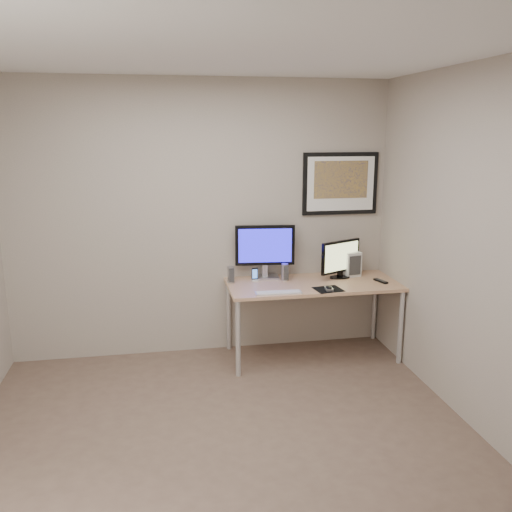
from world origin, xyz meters
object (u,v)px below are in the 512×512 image
object	(u,v)px
framed_art	(340,183)
monitor_tv	(341,258)
fan_unit	(352,264)
monitor_large	(265,249)
speaker_right	(285,272)
desk	(313,290)
keyboard	(279,292)
speaker_left	(231,275)
phone_dock	(255,274)

from	to	relation	value
framed_art	monitor_tv	world-z (taller)	framed_art
monitor_tv	fan_unit	world-z (taller)	monitor_tv
monitor_large	speaker_right	size ratio (longest dim) A/B	3.50
desk	keyboard	size ratio (longest dim) A/B	3.89
framed_art	speaker_left	distance (m)	1.39
phone_dock	keyboard	distance (m)	0.45
desk	keyboard	bearing A→B (deg)	-145.99
speaker_right	phone_dock	distance (m)	0.29
fan_unit	desk	bearing A→B (deg)	-170.23
monitor_large	speaker_left	bearing A→B (deg)	-157.80
monitor_tv	phone_dock	xyz separation A→B (m)	(-0.83, 0.05, -0.13)
fan_unit	keyboard	bearing A→B (deg)	-163.70
desk	monitor_large	distance (m)	0.60
monitor_large	speaker_left	world-z (taller)	monitor_large
speaker_right	speaker_left	bearing A→B (deg)	169.20
monitor_large	monitor_tv	size ratio (longest dim) A/B	1.30
desk	phone_dock	bearing A→B (deg)	162.58
desk	phone_dock	size ratio (longest dim) A/B	12.60
framed_art	speaker_left	xyz separation A→B (m)	(-1.11, -0.19, -0.81)
framed_art	phone_dock	xyz separation A→B (m)	(-0.88, -0.17, -0.83)
framed_art	keyboard	size ratio (longest dim) A/B	1.82
monitor_large	fan_unit	world-z (taller)	monitor_large
fan_unit	phone_dock	bearing A→B (deg)	169.04
monitor_tv	keyboard	xyz separation A→B (m)	(-0.69, -0.38, -0.19)
speaker_right	phone_dock	world-z (taller)	speaker_right
monitor_large	speaker_left	xyz separation A→B (m)	(-0.35, -0.10, -0.21)
monitor_tv	phone_dock	bearing A→B (deg)	150.85
monitor_tv	fan_unit	size ratio (longest dim) A/B	1.82
speaker_left	monitor_tv	bearing A→B (deg)	-11.38
desk	phone_dock	distance (m)	0.57
speaker_left	phone_dock	distance (m)	0.23
monitor_tv	phone_dock	distance (m)	0.84
framed_art	monitor_tv	xyz separation A→B (m)	(-0.05, -0.22, -0.69)
desk	keyboard	distance (m)	0.48
framed_art	speaker_right	size ratio (longest dim) A/B	4.61
framed_art	phone_dock	world-z (taller)	framed_art
monitor_tv	desk	bearing A→B (deg)	174.87
monitor_large	phone_dock	distance (m)	0.26
speaker_left	keyboard	distance (m)	0.55
framed_art	desk	bearing A→B (deg)	-136.54
speaker_right	fan_unit	bearing A→B (deg)	-6.44
framed_art	phone_dock	distance (m)	1.22
desk	monitor_tv	xyz separation A→B (m)	(0.30, 0.11, 0.26)
monitor_large	monitor_tv	world-z (taller)	monitor_large
keyboard	speaker_right	bearing A→B (deg)	70.96
monitor_large	monitor_tv	xyz separation A→B (m)	(0.71, -0.13, -0.09)
speaker_left	speaker_right	distance (m)	0.52
monitor_large	framed_art	bearing A→B (deg)	12.12
framed_art	monitor_tv	bearing A→B (deg)	-102.17
framed_art	speaker_right	xyz separation A→B (m)	(-0.59, -0.20, -0.81)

